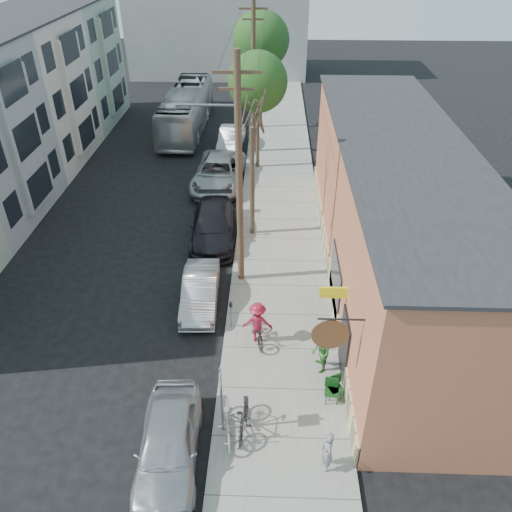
{
  "coord_description": "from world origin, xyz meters",
  "views": [
    {
      "loc": [
        3.77,
        -13.96,
        13.93
      ],
      "look_at": [
        3.14,
        4.33,
        1.5
      ],
      "focal_mm": 35.0,
      "sensor_mm": 36.0,
      "label": 1
    }
  ],
  "objects_px": {
    "parked_bike_b": "(228,422)",
    "car_3": "(218,173)",
    "car_0": "(168,443)",
    "car_1": "(200,291)",
    "tree_bare": "(252,183)",
    "patio_chair_b": "(332,391)",
    "patron_green": "(321,353)",
    "parking_meter_far": "(241,222)",
    "parking_meter_near": "(231,311)",
    "sign_post": "(221,394)",
    "parked_bike_a": "(244,417)",
    "car_2": "(213,226)",
    "tree_leafy_mid": "(258,82)",
    "utility_pole_near": "(238,173)",
    "patron_grey": "(327,452)",
    "bus": "(186,110)",
    "car_4": "(231,139)",
    "patio_chair_a": "(335,388)",
    "cyclist": "(258,322)",
    "tree_leafy_far": "(261,40)"
  },
  "relations": [
    {
      "from": "parked_bike_a",
      "to": "car_0",
      "type": "relative_size",
      "value": 0.41
    },
    {
      "from": "parked_bike_a",
      "to": "car_1",
      "type": "bearing_deg",
      "value": 114.76
    },
    {
      "from": "sign_post",
      "to": "tree_leafy_mid",
      "type": "relative_size",
      "value": 0.38
    },
    {
      "from": "patio_chair_b",
      "to": "cyclist",
      "type": "relative_size",
      "value": 0.49
    },
    {
      "from": "patio_chair_b",
      "to": "patron_grey",
      "type": "xyz_separation_m",
      "value": [
        -0.4,
        -2.56,
        0.32
      ]
    },
    {
      "from": "tree_leafy_far",
      "to": "sign_post",
      "type": "bearing_deg",
      "value": -90.91
    },
    {
      "from": "patio_chair_a",
      "to": "bus",
      "type": "height_order",
      "value": "bus"
    },
    {
      "from": "patio_chair_b",
      "to": "parked_bike_a",
      "type": "relative_size",
      "value": 0.47
    },
    {
      "from": "parking_meter_near",
      "to": "cyclist",
      "type": "distance_m",
      "value": 1.3
    },
    {
      "from": "sign_post",
      "to": "cyclist",
      "type": "bearing_deg",
      "value": 76.82
    },
    {
      "from": "patron_grey",
      "to": "car_4",
      "type": "distance_m",
      "value": 25.73
    },
    {
      "from": "tree_bare",
      "to": "car_4",
      "type": "bearing_deg",
      "value": 99.66
    },
    {
      "from": "car_0",
      "to": "bus",
      "type": "bearing_deg",
      "value": 94.09
    },
    {
      "from": "car_0",
      "to": "car_1",
      "type": "relative_size",
      "value": 1.09
    },
    {
      "from": "sign_post",
      "to": "parking_meter_far",
      "type": "xyz_separation_m",
      "value": [
        -0.1,
        11.93,
        -0.85
      ]
    },
    {
      "from": "cyclist",
      "to": "car_0",
      "type": "xyz_separation_m",
      "value": [
        -2.53,
        -5.24,
        -0.26
      ]
    },
    {
      "from": "patron_grey",
      "to": "car_4",
      "type": "xyz_separation_m",
      "value": [
        -4.75,
        25.29,
        -0.14
      ]
    },
    {
      "from": "tree_leafy_far",
      "to": "car_4",
      "type": "relative_size",
      "value": 1.83
    },
    {
      "from": "patron_grey",
      "to": "tree_leafy_far",
      "type": "bearing_deg",
      "value": 177.9
    },
    {
      "from": "car_2",
      "to": "tree_leafy_mid",
      "type": "bearing_deg",
      "value": 74.66
    },
    {
      "from": "parking_meter_far",
      "to": "car_3",
      "type": "relative_size",
      "value": 0.2
    },
    {
      "from": "utility_pole_near",
      "to": "parked_bike_a",
      "type": "height_order",
      "value": "utility_pole_near"
    },
    {
      "from": "car_0",
      "to": "car_2",
      "type": "xyz_separation_m",
      "value": [
        0.0,
        12.86,
        0.01
      ]
    },
    {
      "from": "patio_chair_a",
      "to": "bus",
      "type": "bearing_deg",
      "value": 84.08
    },
    {
      "from": "patio_chair_b",
      "to": "car_0",
      "type": "distance_m",
      "value": 5.66
    },
    {
      "from": "car_0",
      "to": "car_3",
      "type": "height_order",
      "value": "car_3"
    },
    {
      "from": "parked_bike_b",
      "to": "car_3",
      "type": "xyz_separation_m",
      "value": [
        -2.09,
        18.23,
        0.18
      ]
    },
    {
      "from": "patron_grey",
      "to": "car_1",
      "type": "height_order",
      "value": "patron_grey"
    },
    {
      "from": "tree_bare",
      "to": "car_0",
      "type": "xyz_separation_m",
      "value": [
        -2.0,
        -13.32,
        -2.24
      ]
    },
    {
      "from": "sign_post",
      "to": "parked_bike_a",
      "type": "distance_m",
      "value": 1.3
    },
    {
      "from": "parking_meter_near",
      "to": "tree_bare",
      "type": "distance_m",
      "value": 7.66
    },
    {
      "from": "patio_chair_b",
      "to": "patron_green",
      "type": "height_order",
      "value": "patron_green"
    },
    {
      "from": "car_1",
      "to": "bus",
      "type": "xyz_separation_m",
      "value": [
        -3.76,
        21.46,
        0.92
      ]
    },
    {
      "from": "parking_meter_far",
      "to": "patron_green",
      "type": "bearing_deg",
      "value": -69.71
    },
    {
      "from": "car_2",
      "to": "bus",
      "type": "relative_size",
      "value": 0.47
    },
    {
      "from": "tree_bare",
      "to": "patio_chair_b",
      "type": "distance_m",
      "value": 11.68
    },
    {
      "from": "car_4",
      "to": "bus",
      "type": "distance_m",
      "value": 5.5
    },
    {
      "from": "sign_post",
      "to": "car_2",
      "type": "xyz_separation_m",
      "value": [
        -1.55,
        11.82,
        -1.04
      ]
    },
    {
      "from": "parking_meter_near",
      "to": "utility_pole_near",
      "type": "xyz_separation_m",
      "value": [
        0.14,
        3.33,
        4.43
      ]
    },
    {
      "from": "tree_bare",
      "to": "car_3",
      "type": "height_order",
      "value": "tree_bare"
    },
    {
      "from": "tree_leafy_mid",
      "to": "car_4",
      "type": "distance_m",
      "value": 6.21
    },
    {
      "from": "bus",
      "to": "parked_bike_a",
      "type": "bearing_deg",
      "value": -77.08
    },
    {
      "from": "tree_leafy_mid",
      "to": "car_1",
      "type": "height_order",
      "value": "tree_leafy_mid"
    },
    {
      "from": "parked_bike_a",
      "to": "bus",
      "type": "height_order",
      "value": "bus"
    },
    {
      "from": "parking_meter_near",
      "to": "car_0",
      "type": "height_order",
      "value": "car_0"
    },
    {
      "from": "car_1",
      "to": "parking_meter_far",
      "type": "bearing_deg",
      "value": 72.34
    },
    {
      "from": "parking_meter_far",
      "to": "patio_chair_b",
      "type": "relative_size",
      "value": 1.41
    },
    {
      "from": "tree_leafy_mid",
      "to": "tree_leafy_far",
      "type": "relative_size",
      "value": 0.86
    },
    {
      "from": "tree_leafy_mid",
      "to": "cyclist",
      "type": "bearing_deg",
      "value": -88.16
    },
    {
      "from": "patron_grey",
      "to": "parking_meter_near",
      "type": "bearing_deg",
      "value": -159.3
    }
  ]
}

